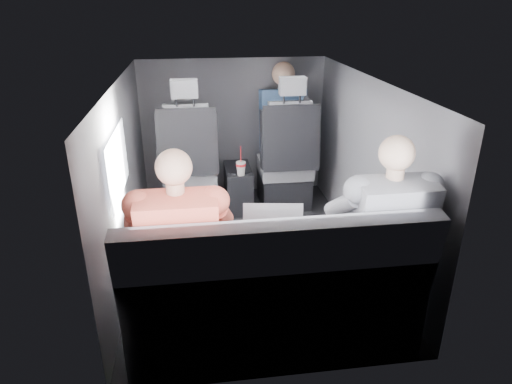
{
  "coord_description": "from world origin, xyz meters",
  "views": [
    {
      "loc": [
        -0.39,
        -3.13,
        1.87
      ],
      "look_at": [
        0.04,
        -0.05,
        0.55
      ],
      "focal_mm": 32.0,
      "sensor_mm": 36.0,
      "label": 1
    }
  ],
  "objects": [
    {
      "name": "center_console",
      "position": [
        0.0,
        0.88,
        0.2
      ],
      "size": [
        0.24,
        0.48,
        0.41
      ],
      "color": "black",
      "rests_on": "floor"
    },
    {
      "name": "passenger_rear_left",
      "position": [
        -0.49,
        -0.97,
        0.63
      ],
      "size": [
        0.5,
        0.62,
        1.23
      ],
      "color": "#36363B",
      "rests_on": "rear_bench"
    },
    {
      "name": "passenger_rear_right",
      "position": [
        0.61,
        -0.97,
        0.64
      ],
      "size": [
        0.52,
        0.63,
        1.25
      ],
      "color": "#304A6B",
      "rests_on": "rear_bench"
    },
    {
      "name": "laptop_silver",
      "position": [
        0.02,
        -0.79,
        0.63
      ],
      "size": [
        0.37,
        0.35,
        0.24
      ],
      "color": "silver",
      "rests_on": "rear_bench"
    },
    {
      "name": "panel_right",
      "position": [
        0.9,
        0.0,
        0.68
      ],
      "size": [
        0.02,
        2.6,
        1.35
      ],
      "primitive_type": "cube",
      "color": "#56565B",
      "rests_on": "floor"
    },
    {
      "name": "side_window",
      "position": [
        -0.88,
        -0.3,
        0.9
      ],
      "size": [
        0.02,
        0.75,
        0.42
      ],
      "primitive_type": "cube",
      "color": "white",
      "rests_on": "panel_left"
    },
    {
      "name": "passenger_front_right",
      "position": [
        0.46,
        1.1,
        0.76
      ],
      "size": [
        0.43,
        0.43,
        0.91
      ],
      "color": "#304A6B",
      "rests_on": "front_seat_right"
    },
    {
      "name": "ceiling",
      "position": [
        0.0,
        0.0,
        1.35
      ],
      "size": [
        2.6,
        2.6,
        0.0
      ],
      "primitive_type": "plane",
      "rotation": [
        3.14,
        0.0,
        0.0
      ],
      "color": "#B2B2AD",
      "rests_on": "panel_back"
    },
    {
      "name": "front_seat_left",
      "position": [
        -0.45,
        0.84,
        0.4
      ],
      "size": [
        0.52,
        0.58,
        1.26
      ],
      "color": "black",
      "rests_on": "floor"
    },
    {
      "name": "rear_bench",
      "position": [
        0.0,
        -1.06,
        0.31
      ],
      "size": [
        1.6,
        0.57,
        0.92
      ],
      "color": "slate",
      "rests_on": "floor"
    },
    {
      "name": "floor",
      "position": [
        0.0,
        0.0,
        0.0
      ],
      "size": [
        2.6,
        2.6,
        0.0
      ],
      "primitive_type": "plane",
      "color": "black",
      "rests_on": "ground"
    },
    {
      "name": "seatbelt",
      "position": [
        0.45,
        0.67,
        0.8
      ],
      "size": [
        0.35,
        0.11,
        0.59
      ],
      "primitive_type": "cube",
      "rotation": [
        -0.14,
        0.49,
        0.0
      ],
      "color": "black",
      "rests_on": "front_seat_right"
    },
    {
      "name": "front_seat_right",
      "position": [
        0.45,
        0.84,
        0.4
      ],
      "size": [
        0.52,
        0.58,
        1.26
      ],
      "color": "black",
      "rests_on": "floor"
    },
    {
      "name": "soda_cup",
      "position": [
        0.01,
        0.7,
        0.47
      ],
      "size": [
        0.09,
        0.09,
        0.27
      ],
      "color": "white",
      "rests_on": "center_console"
    },
    {
      "name": "laptop_black",
      "position": [
        0.66,
        -0.78,
        0.63
      ],
      "size": [
        0.33,
        0.31,
        0.22
      ],
      "color": "black",
      "rests_on": "passenger_rear_right"
    },
    {
      "name": "panel_back",
      "position": [
        0.0,
        -1.3,
        0.68
      ],
      "size": [
        1.8,
        0.02,
        1.35
      ],
      "primitive_type": "cube",
      "color": "#56565B",
      "rests_on": "floor"
    },
    {
      "name": "panel_left",
      "position": [
        -0.9,
        0.0,
        0.68
      ],
      "size": [
        0.02,
        2.6,
        1.35
      ],
      "primitive_type": "cube",
      "color": "#56565B",
      "rests_on": "floor"
    },
    {
      "name": "laptop_white",
      "position": [
        -0.51,
        -0.84,
        0.63
      ],
      "size": [
        0.34,
        0.33,
        0.24
      ],
      "color": "silver",
      "rests_on": "passenger_rear_left"
    },
    {
      "name": "panel_front",
      "position": [
        0.0,
        1.3,
        0.68
      ],
      "size": [
        1.8,
        0.02,
        1.35
      ],
      "primitive_type": "cube",
      "color": "#56565B",
      "rests_on": "floor"
    }
  ]
}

